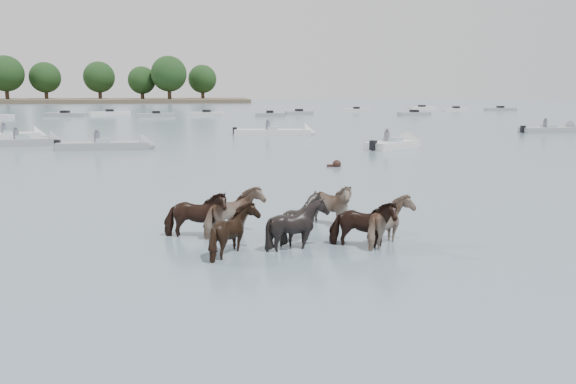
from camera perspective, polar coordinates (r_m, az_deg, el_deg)
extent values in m
plane|color=slate|center=(15.08, -4.68, -4.47)|extent=(400.00, 400.00, 0.00)
imported|color=black|center=(15.02, -9.32, -2.62)|extent=(1.78, 0.95, 1.45)
imported|color=#8A725D|center=(15.08, -5.29, -2.41)|extent=(1.78, 1.88, 1.48)
imported|color=black|center=(14.51, 1.44, -2.97)|extent=(1.32, 1.17, 1.44)
imported|color=#816658|center=(16.25, 3.94, -1.54)|extent=(1.81, 1.66, 1.43)
imported|color=black|center=(13.32, -5.29, -4.34)|extent=(1.31, 1.48, 1.38)
imported|color=black|center=(13.78, 0.98, -3.67)|extent=(1.71, 1.65, 1.44)
imported|color=black|center=(14.02, 7.49, -3.58)|extent=(1.83, 1.26, 1.41)
imported|color=gray|center=(14.32, 10.46, -3.35)|extent=(1.58, 1.71, 1.42)
sphere|color=black|center=(28.45, 4.94, 2.81)|extent=(0.44, 0.44, 0.44)
cube|color=black|center=(28.41, 4.44, 2.60)|extent=(0.50, 0.22, 0.18)
cube|color=gray|center=(42.93, -25.15, 4.53)|extent=(4.71, 2.50, 0.55)
cone|color=gray|center=(42.78, -22.17, 4.73)|extent=(1.22, 1.75, 1.60)
cube|color=#99ADB7|center=(42.90, -25.19, 4.99)|extent=(1.02, 1.26, 0.35)
cylinder|color=#595966|center=(43.00, -25.72, 5.23)|extent=(0.36, 0.36, 0.70)
sphere|color=#595966|center=(42.97, -25.77, 5.83)|extent=(0.24, 0.24, 0.24)
cube|color=gray|center=(38.26, -18.05, 4.40)|extent=(5.70, 1.66, 0.55)
cone|color=gray|center=(37.89, -13.80, 4.56)|extent=(0.92, 1.61, 1.60)
cube|color=#99ADB7|center=(38.23, -18.08, 4.93)|extent=(0.81, 1.13, 0.35)
cube|color=black|center=(38.83, -22.21, 4.45)|extent=(0.35, 0.35, 0.60)
cylinder|color=#595966|center=(38.29, -18.69, 5.20)|extent=(0.36, 0.36, 0.70)
sphere|color=#595966|center=(38.25, -18.72, 5.87)|extent=(0.24, 0.24, 0.24)
cube|color=silver|center=(47.64, -1.57, 5.99)|extent=(6.48, 2.47, 0.55)
cone|color=silver|center=(47.65, 2.26, 5.99)|extent=(1.12, 1.71, 1.60)
cube|color=#99ADB7|center=(47.62, -1.57, 6.41)|extent=(0.95, 1.22, 0.35)
cube|color=black|center=(47.84, -5.37, 6.15)|extent=(0.40, 0.40, 0.60)
cylinder|color=#595966|center=(47.56, -2.05, 6.65)|extent=(0.36, 0.36, 0.70)
sphere|color=#595966|center=(47.54, -2.05, 7.19)|extent=(0.24, 0.24, 0.24)
cube|color=silver|center=(37.64, 10.49, 4.65)|extent=(4.26, 3.70, 0.55)
cone|color=silver|center=(39.31, 12.25, 4.83)|extent=(1.67, 1.82, 1.60)
cube|color=#99ADB7|center=(37.61, 10.51, 5.18)|extent=(1.31, 1.38, 0.35)
cube|color=black|center=(35.99, 8.58, 4.69)|extent=(0.49, 0.49, 0.60)
cylinder|color=#595966|center=(37.47, 9.93, 5.49)|extent=(0.36, 0.36, 0.70)
sphere|color=#595966|center=(37.43, 9.95, 6.17)|extent=(0.24, 0.24, 0.24)
cube|color=gray|center=(55.37, 24.80, 5.66)|extent=(5.15, 1.83, 0.55)
cone|color=gray|center=(56.86, 26.90, 5.60)|extent=(0.97, 1.64, 1.60)
cube|color=#99ADB7|center=(55.35, 24.83, 6.02)|extent=(0.85, 1.16, 0.35)
cube|color=black|center=(53.94, 22.59, 5.88)|extent=(0.37, 0.37, 0.60)
cylinder|color=#595966|center=(55.12, 24.49, 6.24)|extent=(0.36, 0.36, 0.70)
sphere|color=#595966|center=(55.10, 24.52, 6.71)|extent=(0.24, 0.24, 0.24)
cube|color=silver|center=(48.92, -26.22, 5.05)|extent=(4.67, 2.73, 0.55)
cone|color=silver|center=(48.87, -23.64, 5.24)|extent=(1.30, 1.78, 1.60)
cube|color=#99ADB7|center=(48.90, -26.25, 5.46)|extent=(1.07, 1.29, 0.35)
cylinder|color=#595966|center=(49.01, -26.71, 5.66)|extent=(0.36, 0.36, 0.70)
sphere|color=#595966|center=(48.98, -26.76, 6.19)|extent=(0.24, 0.24, 0.24)
cube|color=gray|center=(84.76, -21.53, 7.23)|extent=(6.04, 2.71, 0.60)
cube|color=black|center=(84.75, -21.55, 7.48)|extent=(1.19, 1.19, 0.50)
cube|color=silver|center=(87.57, -17.53, 7.55)|extent=(5.87, 3.56, 0.60)
cube|color=black|center=(87.55, -17.54, 7.79)|extent=(1.30, 1.30, 0.50)
cube|color=gray|center=(79.47, -13.14, 7.51)|extent=(5.11, 2.61, 0.60)
cube|color=black|center=(79.45, -13.15, 7.78)|extent=(1.21, 1.21, 0.50)
cube|color=silver|center=(82.39, -8.18, 7.77)|extent=(5.00, 2.77, 0.60)
cube|color=black|center=(82.38, -8.19, 8.03)|extent=(1.24, 1.24, 0.50)
cube|color=gray|center=(78.91, -1.83, 7.76)|extent=(4.18, 1.92, 0.60)
cube|color=black|center=(78.89, -1.83, 8.03)|extent=(1.10, 1.10, 0.50)
cube|color=gray|center=(84.88, 1.11, 7.95)|extent=(4.25, 2.17, 0.60)
cube|color=black|center=(84.87, 1.11, 8.20)|extent=(1.16, 1.16, 0.50)
cube|color=silver|center=(95.31, 6.90, 8.14)|extent=(4.52, 1.93, 0.60)
cube|color=black|center=(95.29, 6.90, 8.37)|extent=(1.10, 1.10, 0.50)
cube|color=gray|center=(83.52, 12.59, 7.66)|extent=(4.90, 2.34, 0.60)
cube|color=black|center=(83.50, 12.60, 7.92)|extent=(1.17, 1.17, 0.50)
cube|color=silver|center=(107.78, 13.33, 8.19)|extent=(5.97, 3.76, 0.60)
cube|color=black|center=(107.77, 13.34, 8.40)|extent=(1.32, 1.32, 0.50)
cube|color=silver|center=(101.79, 16.56, 7.93)|extent=(4.39, 1.55, 0.60)
cube|color=black|center=(101.78, 16.58, 8.14)|extent=(1.01, 1.01, 0.50)
cube|color=gray|center=(106.21, 20.60, 7.79)|extent=(5.37, 1.72, 0.60)
cube|color=black|center=(106.19, 20.62, 7.99)|extent=(1.04, 1.04, 0.50)
cylinder|color=#382619|center=(170.93, -26.45, 8.76)|extent=(1.00, 1.00, 4.29)
sphere|color=black|center=(170.97, -26.60, 10.63)|extent=(9.53, 9.53, 9.53)
cylinder|color=#382619|center=(173.92, -23.16, 8.93)|extent=(1.00, 1.00, 3.79)
sphere|color=black|center=(173.93, -23.28, 10.56)|extent=(8.42, 8.42, 8.42)
cylinder|color=#382619|center=(168.81, -18.40, 9.23)|extent=(1.00, 1.00, 3.85)
sphere|color=black|center=(168.83, -18.50, 10.93)|extent=(8.55, 8.55, 8.55)
cylinder|color=#382619|center=(161.07, -14.45, 9.30)|extent=(1.00, 1.00, 3.34)
sphere|color=black|center=(161.07, -14.52, 10.85)|extent=(7.42, 7.42, 7.42)
cylinder|color=#382619|center=(157.30, -11.85, 9.56)|extent=(1.00, 1.00, 4.25)
sphere|color=black|center=(157.33, -11.92, 11.58)|extent=(9.45, 9.45, 9.45)
cylinder|color=#382619|center=(166.53, -8.58, 9.58)|extent=(1.00, 1.00, 3.59)
sphere|color=black|center=(166.54, -8.62, 11.20)|extent=(7.99, 7.99, 7.99)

